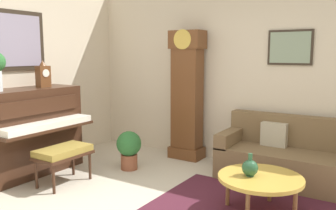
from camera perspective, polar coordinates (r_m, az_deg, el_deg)
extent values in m
cube|color=#33281E|center=(5.44, -24.10, 9.48)|extent=(0.03, 1.10, 0.84)
cube|color=#998EA8|center=(5.42, -24.01, 9.49)|extent=(0.01, 0.98, 0.72)
cube|color=beige|center=(5.48, 11.35, 5.31)|extent=(5.30, 0.10, 2.80)
cube|color=#33281E|center=(5.19, 19.02, 8.73)|extent=(0.60, 0.03, 0.48)
cube|color=gray|center=(5.17, 18.98, 8.73)|extent=(0.54, 0.01, 0.42)
cube|color=#3D2316|center=(5.31, -21.61, -3.96)|extent=(0.60, 1.44, 1.19)
cube|color=#3D2316|center=(4.95, -18.73, -3.68)|extent=(0.28, 1.38, 0.04)
cube|color=white|center=(4.94, -18.76, -3.00)|extent=(0.26, 1.32, 0.08)
cube|color=#3D2316|center=(4.99, -19.68, -0.15)|extent=(0.03, 1.20, 0.20)
cube|color=#3D2316|center=(4.78, -16.46, -7.72)|extent=(0.42, 0.70, 0.04)
cube|color=olive|center=(4.76, -16.49, -7.03)|extent=(0.40, 0.68, 0.08)
cylinder|color=#3D2316|center=(4.54, -17.91, -11.30)|extent=(0.04, 0.04, 0.36)
cylinder|color=#3D2316|center=(4.91, -12.45, -9.55)|extent=(0.04, 0.04, 0.36)
cylinder|color=#3D2316|center=(4.78, -20.40, -10.42)|extent=(0.04, 0.04, 0.36)
cylinder|color=#3D2316|center=(5.14, -15.00, -8.86)|extent=(0.04, 0.04, 0.36)
cube|color=brown|center=(5.78, 3.01, -7.57)|extent=(0.52, 0.34, 0.18)
cube|color=brown|center=(5.62, 3.07, 0.30)|extent=(0.44, 0.28, 1.78)
cube|color=brown|center=(5.57, 3.15, 10.44)|extent=(0.52, 0.32, 0.28)
cylinder|color=gold|center=(5.43, 2.33, 10.50)|extent=(0.30, 0.02, 0.30)
cylinder|color=gold|center=(5.57, 2.82, 0.85)|extent=(0.03, 0.03, 0.70)
cube|color=brown|center=(4.93, 19.41, -9.42)|extent=(1.90, 0.80, 0.42)
cube|color=brown|center=(5.11, 20.41, -4.09)|extent=(1.90, 0.20, 0.44)
cube|color=brown|center=(5.10, 10.11, -5.09)|extent=(0.18, 0.80, 0.20)
cube|color=#B7AD93|center=(5.04, 16.66, -4.56)|extent=(0.34, 0.12, 0.32)
cylinder|color=gold|center=(3.89, 14.62, -11.29)|extent=(0.88, 0.88, 0.04)
torus|color=brown|center=(3.89, 14.62, -11.29)|extent=(0.88, 0.88, 0.04)
cylinder|color=brown|center=(4.28, 16.06, -12.37)|extent=(0.04, 0.04, 0.36)
cylinder|color=brown|center=(3.88, 19.74, -14.78)|extent=(0.04, 0.04, 0.36)
cylinder|color=brown|center=(3.65, 12.67, -16.00)|extent=(0.04, 0.04, 0.36)
cylinder|color=brown|center=(4.08, 9.57, -13.24)|extent=(0.04, 0.04, 0.36)
cube|color=brown|center=(5.36, -19.42, 4.34)|extent=(0.12, 0.18, 0.30)
cylinder|color=white|center=(5.31, -19.03, 4.86)|extent=(0.01, 0.11, 0.11)
cone|color=brown|center=(5.35, -19.52, 6.37)|extent=(0.10, 0.10, 0.08)
cylinder|color=#234C33|center=(3.87, 12.99, -10.94)|extent=(0.09, 0.09, 0.01)
sphere|color=#285638|center=(3.84, 13.03, -9.82)|extent=(0.17, 0.17, 0.17)
cylinder|color=#285638|center=(3.81, 13.09, -8.18)|extent=(0.04, 0.04, 0.08)
cylinder|color=#935138|center=(5.25, -6.26, -9.05)|extent=(0.24, 0.24, 0.22)
sphere|color=#2D6B33|center=(5.18, -6.31, -6.19)|extent=(0.36, 0.36, 0.36)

